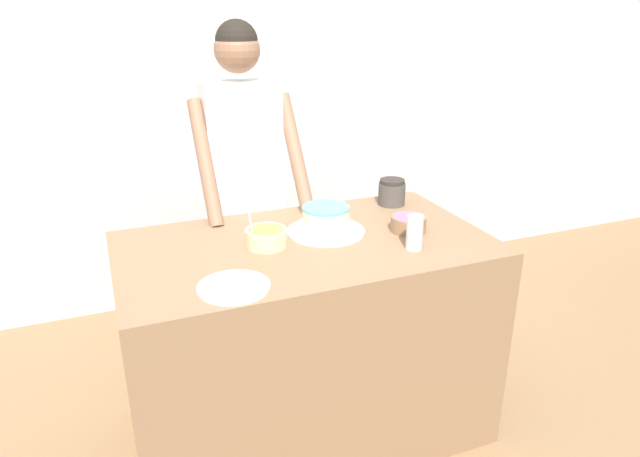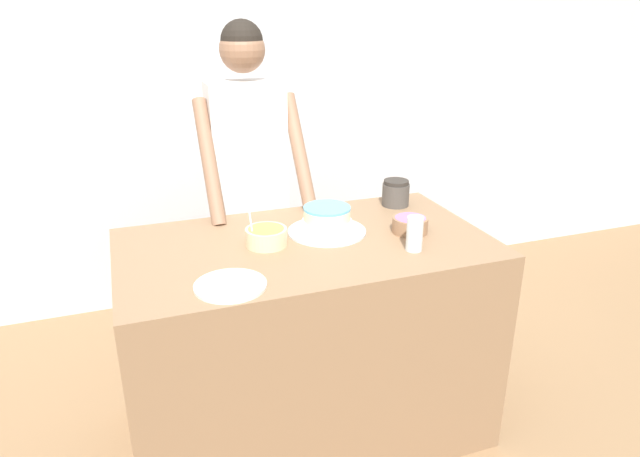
% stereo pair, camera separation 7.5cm
% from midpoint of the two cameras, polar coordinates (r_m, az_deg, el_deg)
% --- Properties ---
extents(wall_back, '(10.00, 0.05, 2.60)m').
position_cam_midpoint_polar(wall_back, '(3.60, -8.50, 12.95)').
color(wall_back, silver).
rests_on(wall_back, ground_plane).
extents(counter, '(1.50, 0.84, 0.92)m').
position_cam_midpoint_polar(counter, '(2.54, -0.49, -11.01)').
color(counter, '#8C6B4C').
rests_on(counter, ground_plane).
extents(person_baker, '(0.49, 0.48, 1.77)m').
position_cam_midpoint_polar(person_baker, '(2.84, -6.45, 6.44)').
color(person_baker, '#2D2D38').
rests_on(person_baker, ground_plane).
extents(cake, '(0.33, 0.33, 0.12)m').
position_cam_midpoint_polar(cake, '(2.40, 1.59, 0.70)').
color(cake, silver).
rests_on(cake, counter).
extents(frosting_bowl_purple, '(0.15, 0.15, 0.07)m').
position_cam_midpoint_polar(frosting_bowl_purple, '(2.44, 9.87, 0.43)').
color(frosting_bowl_purple, '#936B4C').
rests_on(frosting_bowl_purple, counter).
extents(frosting_bowl_olive, '(0.17, 0.17, 0.17)m').
position_cam_midpoint_polar(frosting_bowl_olive, '(2.29, -4.46, -0.76)').
color(frosting_bowl_olive, beige).
rests_on(frosting_bowl_olive, counter).
extents(drinking_glass, '(0.06, 0.06, 0.14)m').
position_cam_midpoint_polar(drinking_glass, '(2.26, 10.39, -0.53)').
color(drinking_glass, silver).
rests_on(drinking_glass, counter).
extents(ceramic_plate, '(0.25, 0.25, 0.01)m').
position_cam_midpoint_polar(ceramic_plate, '(1.98, -7.88, -5.68)').
color(ceramic_plate, white).
rests_on(ceramic_plate, counter).
extents(stoneware_jar, '(0.13, 0.13, 0.12)m').
position_cam_midpoint_polar(stoneware_jar, '(2.76, 8.36, 3.52)').
color(stoneware_jar, '#4C4742').
rests_on(stoneware_jar, counter).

